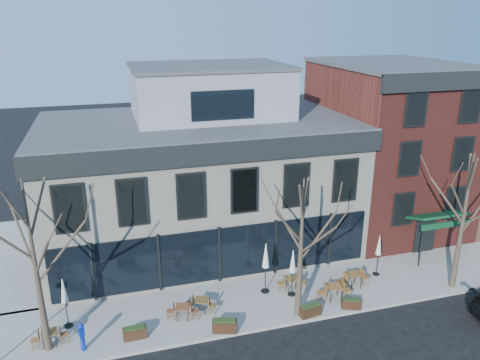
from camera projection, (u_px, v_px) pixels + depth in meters
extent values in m
plane|color=black|center=(219.00, 284.00, 25.72)|extent=(120.00, 120.00, 0.00)
cube|color=gray|center=(289.00, 295.00, 24.60)|extent=(33.50, 4.70, 0.15)
cube|color=gray|center=(14.00, 260.00, 28.17)|extent=(4.50, 12.00, 0.15)
cube|color=silver|center=(199.00, 186.00, 28.92)|extent=(18.00, 10.00, 8.00)
cube|color=#47474C|center=(197.00, 122.00, 27.58)|extent=(18.30, 10.30, 0.30)
cube|color=black|center=(218.00, 153.00, 23.11)|extent=(18.30, 0.25, 1.10)
cube|color=black|center=(32.00, 141.00, 25.34)|extent=(0.25, 10.30, 1.10)
cube|color=black|center=(219.00, 254.00, 25.03)|extent=(17.20, 0.12, 3.00)
cube|color=black|center=(46.00, 242.00, 26.33)|extent=(0.12, 7.50, 3.00)
cube|color=gray|center=(209.00, 92.00, 28.23)|extent=(9.00, 6.50, 3.00)
cube|color=maroon|center=(386.00, 147.00, 31.85)|extent=(8.00, 10.00, 11.00)
cube|color=#47474C|center=(395.00, 64.00, 30.01)|extent=(8.20, 10.20, 0.25)
cube|color=black|center=(448.00, 81.00, 25.52)|extent=(8.20, 0.25, 1.00)
cube|color=#0D3D1F|center=(437.00, 216.00, 27.41)|extent=(3.20, 1.66, 0.67)
cube|color=black|center=(425.00, 235.00, 28.68)|extent=(1.40, 0.10, 2.50)
cone|color=#382B21|center=(36.00, 269.00, 19.22)|extent=(0.34, 0.34, 7.92)
cylinder|color=#382B21|center=(62.00, 251.00, 19.48)|extent=(2.23, 0.50, 2.48)
cylinder|color=#382B21|center=(23.00, 238.00, 19.64)|extent=(1.03, 2.05, 2.14)
cylinder|color=#382B21|center=(6.00, 242.00, 18.21)|extent=(1.80, 0.75, 2.21)
cylinder|color=#382B21|center=(42.00, 259.00, 18.15)|extent=(1.03, 2.04, 2.28)
cone|color=#382B21|center=(301.00, 250.00, 21.76)|extent=(0.34, 0.34, 7.04)
cylinder|color=#382B21|center=(318.00, 236.00, 21.99)|extent=(2.00, 0.46, 2.21)
cylinder|color=#382B21|center=(286.00, 225.00, 22.13)|extent=(0.93, 1.84, 1.91)
cylinder|color=#382B21|center=(289.00, 227.00, 20.86)|extent=(1.61, 0.68, 1.97)
cylinder|color=#382B21|center=(317.00, 241.00, 20.81)|extent=(0.93, 1.83, 2.03)
cone|color=#382B21|center=(463.00, 223.00, 24.05)|extent=(0.34, 0.34, 7.48)
cylinder|color=#382B21|center=(478.00, 210.00, 24.30)|extent=(2.12, 0.48, 2.35)
cylinder|color=#382B21|center=(446.00, 200.00, 24.45)|extent=(0.98, 1.94, 2.03)
cylinder|color=#382B21|center=(458.00, 200.00, 23.10)|extent=(1.71, 0.71, 2.09)
cylinder|color=#0D2BB1|center=(83.00, 343.00, 20.34)|extent=(0.21, 0.21, 0.72)
cube|color=#0D2BB1|center=(81.00, 331.00, 20.13)|extent=(0.28, 0.26, 0.52)
cone|color=#0D2BB1|center=(80.00, 325.00, 20.03)|extent=(0.27, 0.27, 0.12)
cube|color=brown|center=(49.00, 332.00, 20.54)|extent=(0.67, 0.67, 0.04)
cylinder|color=black|center=(43.00, 344.00, 20.35)|extent=(0.04, 0.04, 0.66)
cylinder|color=black|center=(56.00, 341.00, 20.50)|extent=(0.04, 0.04, 0.66)
cylinder|color=black|center=(44.00, 336.00, 20.80)|extent=(0.04, 0.04, 0.66)
cylinder|color=black|center=(56.00, 334.00, 20.96)|extent=(0.04, 0.04, 0.66)
cube|color=brown|center=(182.00, 307.00, 22.38)|extent=(0.78, 0.78, 0.04)
cylinder|color=black|center=(177.00, 316.00, 22.26)|extent=(0.04, 0.04, 0.64)
cylinder|color=black|center=(187.00, 316.00, 22.25)|extent=(0.04, 0.04, 0.64)
cylinder|color=black|center=(178.00, 309.00, 22.73)|extent=(0.04, 0.04, 0.64)
cylinder|color=black|center=(188.00, 309.00, 22.73)|extent=(0.04, 0.04, 0.64)
cube|color=brown|center=(201.00, 300.00, 22.94)|extent=(0.82, 0.82, 0.04)
cylinder|color=black|center=(195.00, 308.00, 22.85)|extent=(0.04, 0.04, 0.64)
cylinder|color=black|center=(205.00, 309.00, 22.78)|extent=(0.04, 0.04, 0.64)
cylinder|color=black|center=(197.00, 302.00, 23.31)|extent=(0.04, 0.04, 0.64)
cylinder|color=black|center=(207.00, 303.00, 23.24)|extent=(0.04, 0.04, 0.64)
cube|color=brown|center=(292.00, 278.00, 24.78)|extent=(0.74, 0.74, 0.04)
cylinder|color=black|center=(288.00, 287.00, 24.63)|extent=(0.04, 0.04, 0.65)
cylinder|color=black|center=(298.00, 286.00, 24.67)|extent=(0.04, 0.04, 0.65)
cylinder|color=black|center=(286.00, 282.00, 25.11)|extent=(0.04, 0.04, 0.65)
cylinder|color=black|center=(296.00, 281.00, 25.15)|extent=(0.04, 0.04, 0.65)
cube|color=brown|center=(334.00, 286.00, 23.88)|extent=(0.81, 0.81, 0.04)
cylinder|color=black|center=(331.00, 296.00, 23.69)|extent=(0.04, 0.04, 0.75)
cylinder|color=black|center=(341.00, 295.00, 23.78)|extent=(0.04, 0.04, 0.75)
cylinder|color=black|center=(327.00, 290.00, 24.23)|extent=(0.04, 0.04, 0.75)
cylinder|color=black|center=(337.00, 289.00, 24.32)|extent=(0.04, 0.04, 0.75)
cube|color=brown|center=(354.00, 274.00, 24.95)|extent=(0.78, 0.78, 0.04)
cylinder|color=black|center=(351.00, 285.00, 24.72)|extent=(0.04, 0.04, 0.76)
cylinder|color=black|center=(361.00, 283.00, 24.91)|extent=(0.04, 0.04, 0.76)
cylinder|color=black|center=(345.00, 279.00, 25.25)|extent=(0.04, 0.04, 0.76)
cylinder|color=black|center=(355.00, 277.00, 25.44)|extent=(0.04, 0.04, 0.76)
cylinder|color=black|center=(69.00, 326.00, 22.00)|extent=(0.41, 0.41, 0.06)
cylinder|color=black|center=(66.00, 308.00, 21.67)|extent=(0.05, 0.05, 2.04)
cone|color=#B7BDB0|center=(64.00, 291.00, 21.37)|extent=(0.33, 0.33, 1.20)
cylinder|color=black|center=(265.00, 291.00, 24.77)|extent=(0.45, 0.45, 0.06)
cylinder|color=black|center=(265.00, 273.00, 24.41)|extent=(0.05, 0.05, 2.26)
cone|color=silver|center=(266.00, 255.00, 24.07)|extent=(0.37, 0.37, 1.34)
cylinder|color=black|center=(291.00, 294.00, 24.49)|extent=(0.42, 0.42, 0.06)
cylinder|color=black|center=(292.00, 277.00, 24.16)|extent=(0.05, 0.05, 2.09)
cone|color=silver|center=(293.00, 261.00, 23.84)|extent=(0.34, 0.34, 1.23)
cylinder|color=black|center=(376.00, 274.00, 26.41)|extent=(0.39, 0.39, 0.05)
cylinder|color=black|center=(378.00, 259.00, 26.10)|extent=(0.04, 0.04, 1.95)
cone|color=silver|center=(379.00, 245.00, 25.80)|extent=(0.32, 0.32, 1.15)
cube|color=#321F10|center=(135.00, 333.00, 21.13)|extent=(1.05, 0.45, 0.52)
cube|color=#1E3314|center=(134.00, 328.00, 21.03)|extent=(0.95, 0.36, 0.08)
cube|color=#321C10|center=(225.00, 326.00, 21.57)|extent=(1.21, 0.75, 0.57)
cube|color=#1E3314|center=(225.00, 321.00, 21.46)|extent=(1.08, 0.63, 0.09)
cube|color=#311F10|center=(310.00, 311.00, 22.73)|extent=(1.12, 0.58, 0.53)
cube|color=#1E3314|center=(311.00, 306.00, 22.63)|extent=(1.00, 0.48, 0.09)
cube|color=#331B11|center=(351.00, 304.00, 23.30)|extent=(1.01, 0.69, 0.47)
cube|color=#1E3314|center=(352.00, 300.00, 23.21)|extent=(0.90, 0.58, 0.08)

